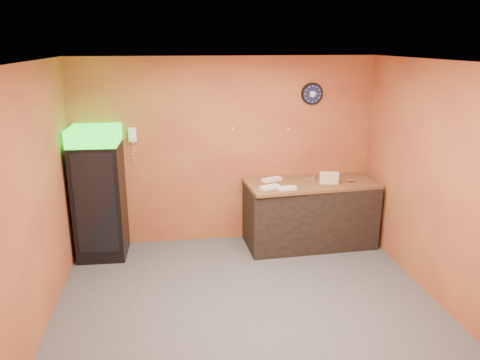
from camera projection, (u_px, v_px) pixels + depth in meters
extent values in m
plane|color=#47474C|center=(248.00, 304.00, 5.55)|extent=(4.50, 4.50, 0.00)
cube|color=#AF6931|center=(226.00, 151.00, 7.05)|extent=(4.50, 0.02, 2.80)
cube|color=#AF6931|center=(34.00, 202.00, 4.83)|extent=(0.02, 4.00, 2.80)
cube|color=#AF6931|center=(437.00, 183.00, 5.48)|extent=(0.02, 4.00, 2.80)
cube|color=white|center=(249.00, 61.00, 4.75)|extent=(4.50, 4.00, 0.02)
cube|color=black|center=(100.00, 201.00, 6.62)|extent=(0.68, 0.68, 1.65)
cube|color=#1BED23|center=(94.00, 136.00, 6.35)|extent=(0.68, 0.68, 0.24)
cube|color=black|center=(97.00, 204.00, 6.28)|extent=(0.55, 0.04, 1.41)
cube|color=black|center=(309.00, 214.00, 7.09)|extent=(1.93, 0.92, 0.95)
cylinder|color=black|center=(312.00, 94.00, 6.97)|extent=(0.33, 0.05, 0.33)
cylinder|color=#0F1433|center=(312.00, 94.00, 6.94)|extent=(0.28, 0.01, 0.28)
cube|color=white|center=(313.00, 94.00, 6.94)|extent=(0.08, 0.00, 0.08)
cube|color=white|center=(132.00, 135.00, 6.72)|extent=(0.11, 0.07, 0.21)
cube|color=white|center=(132.00, 135.00, 6.68)|extent=(0.05, 0.04, 0.17)
cube|color=brown|center=(311.00, 183.00, 6.94)|extent=(1.97, 1.02, 0.04)
cube|color=beige|center=(329.00, 182.00, 6.86)|extent=(0.28, 0.13, 0.06)
cube|color=beige|center=(329.00, 178.00, 6.84)|extent=(0.28, 0.13, 0.06)
cube|color=beige|center=(329.00, 174.00, 6.82)|extent=(0.28, 0.13, 0.06)
cube|color=white|center=(270.00, 187.00, 6.62)|extent=(0.31, 0.22, 0.04)
cube|color=white|center=(287.00, 188.00, 6.59)|extent=(0.28, 0.14, 0.04)
cube|color=white|center=(272.00, 179.00, 6.99)|extent=(0.32, 0.22, 0.04)
cylinder|color=silver|center=(314.00, 178.00, 7.04)|extent=(0.07, 0.07, 0.07)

